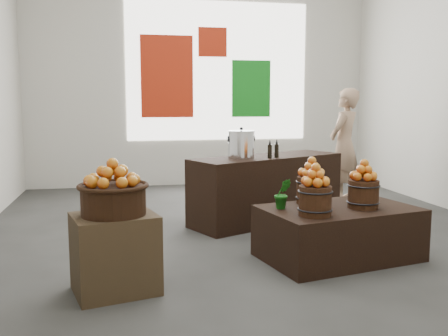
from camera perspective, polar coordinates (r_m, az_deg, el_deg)
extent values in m
plane|color=#3C3C39|center=(5.65, 2.99, -7.53)|extent=(7.00, 7.00, 0.00)
cube|color=beige|center=(8.90, -2.64, 10.99)|extent=(6.00, 0.04, 4.00)
cube|color=white|center=(8.93, -0.68, 10.99)|extent=(3.20, 0.02, 2.40)
cube|color=#A7220C|center=(8.79, -6.53, 10.34)|extent=(0.90, 0.04, 1.40)
cube|color=#127619|center=(9.04, 3.12, 9.03)|extent=(0.70, 0.04, 1.00)
cube|color=#A7220C|center=(8.95, -1.32, 14.19)|extent=(0.50, 0.04, 0.50)
cube|color=#4A3722|center=(4.00, -12.35, -9.52)|extent=(0.72, 0.64, 0.61)
cylinder|color=black|center=(3.90, -12.52, -3.62)|extent=(0.49, 0.49, 0.22)
cube|color=black|center=(4.86, 12.95, -7.23)|extent=(1.56, 1.14, 0.49)
cylinder|color=#33160D|center=(4.40, 10.37, -3.72)|extent=(0.28, 0.28, 0.26)
cylinder|color=#33160D|center=(4.81, 15.63, -2.90)|extent=(0.28, 0.28, 0.26)
cylinder|color=#33160D|center=(4.91, 9.95, -2.52)|extent=(0.28, 0.28, 0.26)
imported|color=#135E14|center=(5.23, 15.65, -2.04)|extent=(0.25, 0.22, 0.26)
imported|color=#135E14|center=(4.63, 6.73, -2.93)|extent=(0.16, 0.13, 0.28)
cube|color=black|center=(6.18, 4.91, -2.37)|extent=(2.06, 1.41, 0.81)
cylinder|color=silver|center=(5.85, 1.98, 2.61)|extent=(0.31, 0.31, 0.31)
imported|color=#A38064|center=(7.59, 13.57, 2.56)|extent=(0.72, 0.70, 1.67)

